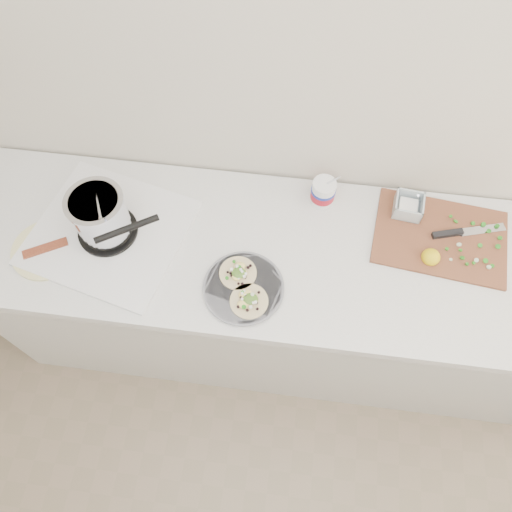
# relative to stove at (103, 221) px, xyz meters

# --- Properties ---
(counter) EXTENTS (2.44, 0.66, 0.90)m
(counter) POSITION_rel_stove_xyz_m (0.67, 0.02, -0.53)
(counter) COLOR beige
(counter) RESTS_ON ground
(stove) EXTENTS (0.62, 0.59, 0.25)m
(stove) POSITION_rel_stove_xyz_m (0.00, 0.00, 0.00)
(stove) COLOR silver
(stove) RESTS_ON counter
(taco_plate) EXTENTS (0.28, 0.28, 0.04)m
(taco_plate) POSITION_rel_stove_xyz_m (0.51, -0.16, -0.07)
(taco_plate) COLOR slate
(taco_plate) RESTS_ON counter
(tub) EXTENTS (0.09, 0.09, 0.20)m
(tub) POSITION_rel_stove_xyz_m (0.75, 0.24, -0.02)
(tub) COLOR white
(tub) RESTS_ON counter
(cutboard) EXTENTS (0.50, 0.37, 0.07)m
(cutboard) POSITION_rel_stove_xyz_m (1.18, 0.15, -0.07)
(cutboard) COLOR brown
(cutboard) RESTS_ON counter
(bacon_plate) EXTENTS (0.24, 0.24, 0.02)m
(bacon_plate) POSITION_rel_stove_xyz_m (-0.20, -0.10, -0.08)
(bacon_plate) COLOR beige
(bacon_plate) RESTS_ON counter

